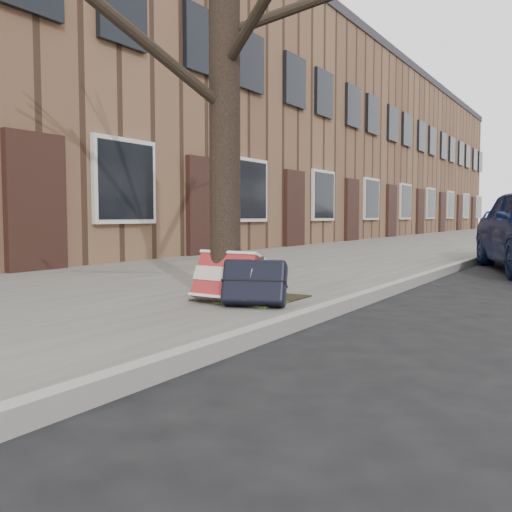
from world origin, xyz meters
The scene contains 7 objects.
ground centered at (0.00, 0.00, 0.00)m, with size 120.00×120.00×0.00m, color black.
near_sidewalk centered at (-3.70, 15.00, 0.06)m, with size 5.00×70.00×0.12m, color slate.
house_near centered at (-9.60, 16.00, 3.50)m, with size 6.80×40.00×7.00m, color brown.
dirt_patch centered at (-2.00, 1.20, 0.13)m, with size 0.85×0.85×0.01m, color black.
street_tree centered at (-2.12, 0.93, 2.55)m, with size 0.28×0.28×4.87m, color black.
suitcase_red centered at (-2.02, 0.82, 0.35)m, with size 0.61×0.17×0.44m, color maroon.
suitcase_navy centered at (-1.72, 0.79, 0.33)m, with size 0.55×0.18×0.39m, color black.
Camera 1 is at (0.83, -3.35, 0.90)m, focal length 40.00 mm.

